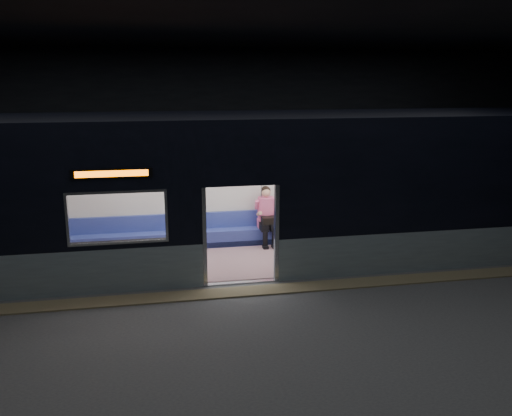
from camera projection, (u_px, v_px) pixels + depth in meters
name	position (u px, v px, depth m)	size (l,w,h in m)	color
station_floor	(250.00, 303.00, 10.19)	(24.00, 14.00, 0.01)	#47494C
station_envelope	(250.00, 106.00, 9.33)	(24.00, 14.00, 5.00)	black
tactile_strip	(245.00, 291.00, 10.71)	(22.80, 0.50, 0.03)	#8C7F59
metro_car	(230.00, 182.00, 12.18)	(18.00, 3.04, 3.35)	#8B9FA6
passenger	(266.00, 213.00, 13.57)	(0.43, 0.75, 1.46)	black
handbag	(269.00, 220.00, 13.36)	(0.33, 0.29, 0.17)	black
transit_map	(331.00, 184.00, 14.06)	(0.89, 0.03, 0.58)	white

